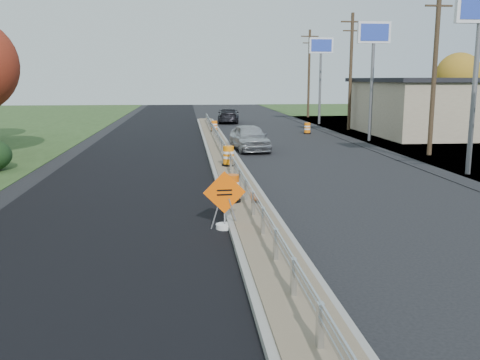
{
  "coord_description": "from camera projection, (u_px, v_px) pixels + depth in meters",
  "views": [
    {
      "loc": [
        -1.94,
        -19.26,
        4.19
      ],
      "look_at": [
        -0.3,
        -3.04,
        1.1
      ],
      "focal_mm": 40.0,
      "sensor_mm": 36.0,
      "label": 1
    }
  ],
  "objects": [
    {
      "name": "car_dark_far",
      "position": [
        228.0,
        115.0,
        51.68
      ],
      "size": [
        2.43,
        5.07,
        1.42
      ],
      "primitive_type": "imported",
      "rotation": [
        0.0,
        0.0,
        3.05
      ],
      "color": "black",
      "rests_on": "ground"
    },
    {
      "name": "median",
      "position": [
        224.0,
        159.0,
        27.6
      ],
      "size": [
        1.6,
        55.0,
        0.23
      ],
      "color": "gray",
      "rests_on": "ground"
    },
    {
      "name": "barrel_median_near",
      "position": [
        232.0,
        189.0,
        17.44
      ],
      "size": [
        0.61,
        0.61,
        0.9
      ],
      "color": "black",
      "rests_on": "median"
    },
    {
      "name": "utility_pole_smid",
      "position": [
        435.0,
        65.0,
        28.81
      ],
      "size": [
        1.9,
        0.26,
        9.4
      ],
      "color": "#473523",
      "rests_on": "ground"
    },
    {
      "name": "barrel_median_mid",
      "position": [
        229.0,
        156.0,
        24.7
      ],
      "size": [
        0.62,
        0.62,
        0.92
      ],
      "color": "black",
      "rests_on": "median"
    },
    {
      "name": "caution_sign",
      "position": [
        225.0,
        214.0,
        15.08
      ],
      "size": [
        1.21,
        0.5,
        1.67
      ],
      "rotation": [
        0.0,
        0.0,
        0.07
      ],
      "color": "white",
      "rests_on": "ground"
    },
    {
      "name": "pylon_sign_mid",
      "position": [
        374.0,
        44.0,
        35.27
      ],
      "size": [
        2.2,
        0.3,
        7.9
      ],
      "color": "slate",
      "rests_on": "ground"
    },
    {
      "name": "milled_overlay",
      "position": [
        141.0,
        157.0,
        29.14
      ],
      "size": [
        7.2,
        120.0,
        0.01
      ],
      "primitive_type": "cube",
      "color": "black",
      "rests_on": "ground"
    },
    {
      "name": "utility_pole_north",
      "position": [
        309.0,
        72.0,
        58.14
      ],
      "size": [
        1.9,
        0.26,
        9.4
      ],
      "color": "#473523",
      "rests_on": "ground"
    },
    {
      "name": "guardrail",
      "position": [
        223.0,
        145.0,
        28.46
      ],
      "size": [
        0.1,
        46.15,
        0.72
      ],
      "color": "silver",
      "rests_on": "median"
    },
    {
      "name": "pylon_sign_north",
      "position": [
        321.0,
        54.0,
        48.96
      ],
      "size": [
        2.2,
        0.3,
        7.9
      ],
      "color": "slate",
      "rests_on": "ground"
    },
    {
      "name": "ground",
      "position": [
        240.0,
        194.0,
        19.8
      ],
      "size": [
        140.0,
        140.0,
        0.0
      ],
      "primitive_type": "plane",
      "color": "black",
      "rests_on": "ground"
    },
    {
      "name": "utility_pole_nmid",
      "position": [
        351.0,
        70.0,
        43.48
      ],
      "size": [
        1.9,
        0.26,
        9.4
      ],
      "color": "#473523",
      "rests_on": "ground"
    },
    {
      "name": "tree_far_yellow",
      "position": [
        459.0,
        75.0,
        54.76
      ],
      "size": [
        4.62,
        4.62,
        6.86
      ],
      "color": "#473523",
      "rests_on": "ground"
    },
    {
      "name": "car_silver",
      "position": [
        250.0,
        137.0,
        31.66
      ],
      "size": [
        2.29,
        4.73,
        1.56
      ],
      "primitive_type": "imported",
      "rotation": [
        0.0,
        0.0,
        0.1
      ],
      "color": "#B3B3B8",
      "rests_on": "ground"
    },
    {
      "name": "barrel_shoulder_mid",
      "position": [
        307.0,
        128.0,
        41.46
      ],
      "size": [
        0.58,
        0.58,
        0.85
      ],
      "color": "black",
      "rests_on": "ground"
    },
    {
      "name": "pylon_sign_south",
      "position": [
        480.0,
        24.0,
        22.56
      ],
      "size": [
        2.2,
        0.3,
        7.9
      ],
      "color": "slate",
      "rests_on": "ground"
    },
    {
      "name": "barrel_median_far",
      "position": [
        214.0,
        126.0,
        40.86
      ],
      "size": [
        0.55,
        0.55,
        0.81
      ],
      "color": "black",
      "rests_on": "median"
    }
  ]
}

